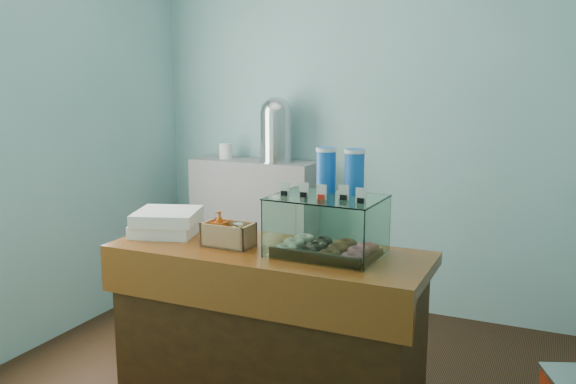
% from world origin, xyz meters
% --- Properties ---
extents(room_shell, '(3.54, 3.04, 2.82)m').
position_xyz_m(room_shell, '(0.03, 0.01, 1.71)').
color(room_shell, '#7AB2B1').
rests_on(room_shell, ground).
extents(counter, '(1.60, 0.60, 0.90)m').
position_xyz_m(counter, '(0.00, -0.25, 0.46)').
color(counter, '#3E220B').
rests_on(counter, ground).
extents(back_shelf, '(1.00, 0.32, 1.10)m').
position_xyz_m(back_shelf, '(-0.90, 1.32, 0.55)').
color(back_shelf, gray).
rests_on(back_shelf, ground).
extents(display_case, '(0.53, 0.40, 0.50)m').
position_xyz_m(display_case, '(0.30, -0.19, 1.07)').
color(display_case, '#372110').
rests_on(display_case, counter).
extents(condiment_crate, '(0.25, 0.16, 0.18)m').
position_xyz_m(condiment_crate, '(-0.21, -0.29, 0.96)').
color(condiment_crate, tan).
rests_on(condiment_crate, counter).
extents(pastry_boxes, '(0.42, 0.42, 0.13)m').
position_xyz_m(pastry_boxes, '(-0.63, -0.21, 0.97)').
color(pastry_boxes, white).
rests_on(pastry_boxes, counter).
extents(coffee_urn, '(0.27, 0.27, 0.50)m').
position_xyz_m(coffee_urn, '(-0.69, 1.30, 1.36)').
color(coffee_urn, silver).
rests_on(coffee_urn, back_shelf).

